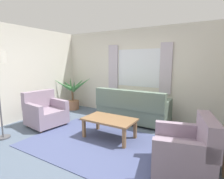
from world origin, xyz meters
TOP-DOWN VIEW (x-y plane):
  - ground_plane at (0.00, 0.00)m, footprint 6.24×6.24m
  - wall_back at (0.00, 2.26)m, footprint 5.32×0.12m
  - wall_left at (-2.66, 0.00)m, footprint 0.12×4.40m
  - window_with_curtains at (0.00, 2.18)m, footprint 1.98×0.07m
  - area_rug at (0.00, 0.00)m, footprint 2.71×1.96m
  - couch at (0.14, 1.53)m, footprint 1.90×0.82m
  - armchair_left at (-1.71, 0.17)m, footprint 0.92×0.94m
  - armchair_right at (1.75, -0.10)m, footprint 1.00×1.01m
  - coffee_table at (0.14, 0.35)m, footprint 1.10×0.64m
  - potted_plant at (-2.19, 1.72)m, footprint 1.26×1.23m

SIDE VIEW (x-z plane):
  - ground_plane at x=0.00m, z-range 0.00..0.00m
  - area_rug at x=0.00m, z-range 0.00..0.01m
  - armchair_left at x=-1.71m, z-range -0.09..0.79m
  - armchair_right at x=1.75m, z-range -0.09..0.79m
  - couch at x=0.14m, z-range -0.09..0.83m
  - coffee_table at x=0.14m, z-range 0.16..0.60m
  - potted_plant at x=-2.19m, z-range -0.06..1.07m
  - wall_back at x=0.00m, z-range 0.00..2.60m
  - wall_left at x=-2.66m, z-range 0.00..2.60m
  - window_with_curtains at x=0.00m, z-range 0.75..2.15m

